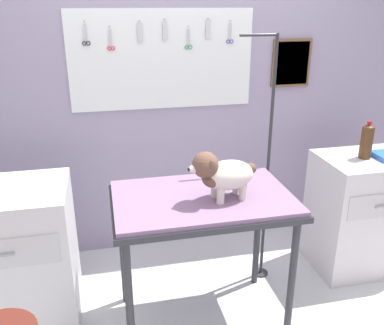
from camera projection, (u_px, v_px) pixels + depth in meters
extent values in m
cube|color=#988BA7|center=(178.00, 109.00, 3.19)|extent=(4.00, 0.06, 2.30)
cube|color=white|center=(163.00, 60.00, 3.00)|extent=(1.34, 0.02, 0.71)
cylinder|color=gray|center=(84.00, 21.00, 2.78)|extent=(0.01, 0.02, 0.01)
cube|color=silver|center=(84.00, 32.00, 2.80)|extent=(0.01, 0.00, 0.11)
cube|color=silver|center=(86.00, 32.00, 2.80)|extent=(0.01, 0.00, 0.11)
torus|color=black|center=(84.00, 43.00, 2.82)|extent=(0.03, 0.01, 0.03)
torus|color=black|center=(88.00, 43.00, 2.83)|extent=(0.03, 0.01, 0.03)
cylinder|color=gray|center=(110.00, 27.00, 2.83)|extent=(0.01, 0.02, 0.01)
cube|color=silver|center=(109.00, 37.00, 2.85)|extent=(0.01, 0.00, 0.11)
cube|color=silver|center=(111.00, 37.00, 2.85)|extent=(0.01, 0.00, 0.11)
torus|color=red|center=(109.00, 48.00, 2.87)|extent=(0.03, 0.01, 0.03)
torus|color=red|center=(113.00, 48.00, 2.88)|extent=(0.03, 0.01, 0.03)
cylinder|color=gray|center=(139.00, 21.00, 2.86)|extent=(0.01, 0.02, 0.01)
cube|color=silver|center=(140.00, 32.00, 2.88)|extent=(0.03, 0.01, 0.13)
cylinder|color=gray|center=(164.00, 19.00, 2.89)|extent=(0.01, 0.02, 0.01)
cube|color=silver|center=(165.00, 31.00, 2.91)|extent=(0.03, 0.01, 0.13)
cylinder|color=gray|center=(188.00, 26.00, 2.94)|extent=(0.01, 0.02, 0.01)
cube|color=silver|center=(188.00, 37.00, 2.96)|extent=(0.01, 0.00, 0.11)
cube|color=silver|center=(189.00, 37.00, 2.96)|extent=(0.01, 0.00, 0.11)
torus|color=#319452|center=(187.00, 47.00, 2.98)|extent=(0.03, 0.01, 0.03)
torus|color=#319452|center=(190.00, 47.00, 2.99)|extent=(0.03, 0.01, 0.03)
cylinder|color=gray|center=(208.00, 18.00, 2.95)|extent=(0.01, 0.02, 0.01)
cube|color=silver|center=(208.00, 30.00, 2.97)|extent=(0.03, 0.01, 0.13)
cylinder|color=gray|center=(230.00, 21.00, 2.99)|extent=(0.01, 0.02, 0.01)
cube|color=silver|center=(229.00, 31.00, 3.01)|extent=(0.01, 0.00, 0.11)
cube|color=silver|center=(231.00, 31.00, 3.01)|extent=(0.01, 0.00, 0.11)
torus|color=#59439D|center=(228.00, 41.00, 3.03)|extent=(0.03, 0.01, 0.03)
torus|color=#59439D|center=(232.00, 41.00, 3.04)|extent=(0.03, 0.01, 0.03)
cube|color=brown|center=(291.00, 63.00, 3.22)|extent=(0.31, 0.02, 0.36)
cube|color=#AC7953|center=(292.00, 63.00, 3.21)|extent=(0.28, 0.01, 0.33)
cylinder|color=#2D2D33|center=(130.00, 305.00, 2.21)|extent=(0.04, 0.04, 0.82)
cylinder|color=#2D2D33|center=(292.00, 281.00, 2.40)|extent=(0.04, 0.04, 0.82)
cylinder|color=#2D2D33|center=(123.00, 249.00, 2.71)|extent=(0.04, 0.04, 0.82)
cylinder|color=#2D2D33|center=(257.00, 233.00, 2.90)|extent=(0.04, 0.04, 0.82)
cube|color=#2D2D33|center=(203.00, 203.00, 2.40)|extent=(1.05, 0.67, 0.03)
cube|color=slate|center=(203.00, 198.00, 2.39)|extent=(1.02, 0.65, 0.03)
cylinder|color=#2D2D33|center=(260.00, 273.00, 3.13)|extent=(0.11, 0.11, 0.01)
cylinder|color=#2D2D33|center=(268.00, 167.00, 2.82)|extent=(0.02, 0.02, 1.74)
cylinder|color=#2D2D33|center=(259.00, 35.00, 2.48)|extent=(0.24, 0.02, 0.02)
cylinder|color=silver|center=(221.00, 195.00, 2.27)|extent=(0.04, 0.04, 0.10)
cylinder|color=silver|center=(215.00, 189.00, 2.35)|extent=(0.04, 0.04, 0.10)
cylinder|color=silver|center=(243.00, 192.00, 2.32)|extent=(0.04, 0.04, 0.10)
cylinder|color=silver|center=(236.00, 186.00, 2.39)|extent=(0.04, 0.04, 0.10)
ellipsoid|color=silver|center=(228.00, 175.00, 2.30)|extent=(0.31, 0.22, 0.17)
ellipsoid|color=brown|center=(211.00, 179.00, 2.27)|extent=(0.12, 0.14, 0.09)
sphere|color=brown|center=(205.00, 165.00, 2.23)|extent=(0.15, 0.15, 0.15)
ellipsoid|color=silver|center=(195.00, 169.00, 2.21)|extent=(0.07, 0.06, 0.05)
sphere|color=black|center=(189.00, 170.00, 2.20)|extent=(0.02, 0.02, 0.02)
ellipsoid|color=brown|center=(212.00, 167.00, 2.17)|extent=(0.05, 0.04, 0.08)
ellipsoid|color=brown|center=(204.00, 159.00, 2.28)|extent=(0.05, 0.04, 0.08)
sphere|color=brown|center=(251.00, 168.00, 2.33)|extent=(0.06, 0.06, 0.06)
cube|color=silver|center=(7.00, 258.00, 2.54)|extent=(0.80, 0.56, 0.91)
cube|color=silver|center=(361.00, 213.00, 3.11)|extent=(0.68, 0.52, 0.88)
cylinder|color=#492D16|center=(366.00, 142.00, 2.90)|extent=(0.08, 0.08, 0.23)
cone|color=#492D16|center=(369.00, 125.00, 2.86)|extent=(0.08, 0.08, 0.02)
cylinder|color=red|center=(370.00, 122.00, 2.85)|extent=(0.03, 0.03, 0.02)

